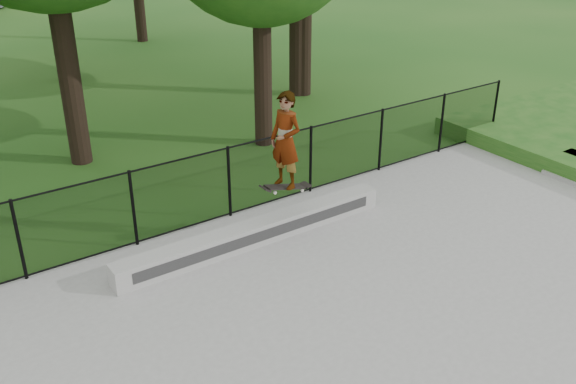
% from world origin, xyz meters
% --- Properties ---
extents(grind_ledge, '(5.58, 0.40, 0.42)m').
position_xyz_m(grind_ledge, '(-0.14, 4.70, 0.27)').
color(grind_ledge, '#B6B6B1').
rests_on(grind_ledge, concrete_slab).
extents(skater_airborne, '(0.82, 0.72, 1.94)m').
position_xyz_m(skater_airborne, '(0.39, 4.50, 2.02)').
color(skater_airborne, black).
rests_on(skater_airborne, ground).
extents(chainlink_fence, '(16.06, 0.06, 1.50)m').
position_xyz_m(chainlink_fence, '(0.00, 5.90, 0.81)').
color(chainlink_fence, black).
rests_on(chainlink_fence, concrete_slab).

